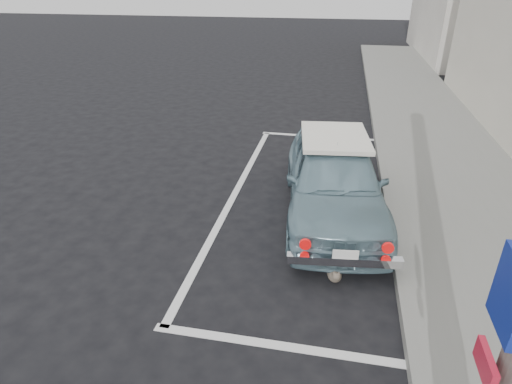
{
  "coord_description": "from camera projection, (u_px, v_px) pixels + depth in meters",
  "views": [
    {
      "loc": [
        0.87,
        -3.92,
        3.66
      ],
      "look_at": [
        -0.24,
        1.69,
        0.75
      ],
      "focal_mm": 30.0,
      "sensor_mm": 36.0,
      "label": 1
    }
  ],
  "objects": [
    {
      "name": "pline_rear",
      "position": [
        283.0,
        346.0,
        4.71
      ],
      "size": [
        3.0,
        0.12,
        0.01
      ],
      "primitive_type": "cube",
      "color": "silver",
      "rests_on": "ground"
    },
    {
      "name": "ground",
      "position": [
        248.0,
        309.0,
        5.24
      ],
      "size": [
        80.0,
        80.0,
        0.0
      ],
      "primitive_type": "plane",
      "color": "black",
      "rests_on": "ground"
    },
    {
      "name": "cat",
      "position": [
        335.0,
        274.0,
        5.69
      ],
      "size": [
        0.24,
        0.44,
        0.24
      ],
      "rotation": [
        0.0,
        0.0,
        0.16
      ],
      "color": "#6C5C52",
      "rests_on": "ground"
    },
    {
      "name": "retro_coupe",
      "position": [
        334.0,
        178.0,
        7.05
      ],
      "size": [
        1.99,
        4.03,
        1.32
      ],
      "rotation": [
        0.0,
        0.0,
        0.12
      ],
      "color": "#70929F",
      "rests_on": "ground"
    },
    {
      "name": "sidewalk",
      "position": [
        485.0,
        243.0,
        6.4
      ],
      "size": [
        2.8,
        40.0,
        0.15
      ],
      "primitive_type": "cube",
      "color": "slate",
      "rests_on": "ground"
    },
    {
      "name": "pline_side",
      "position": [
        235.0,
        193.0,
        8.02
      ],
      "size": [
        0.12,
        7.0,
        0.01
      ],
      "primitive_type": "cube",
      "color": "silver",
      "rests_on": "ground"
    },
    {
      "name": "pline_front",
      "position": [
        321.0,
        137.0,
        10.84
      ],
      "size": [
        3.0,
        0.12,
        0.01
      ],
      "primitive_type": "cube",
      "color": "silver",
      "rests_on": "ground"
    }
  ]
}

